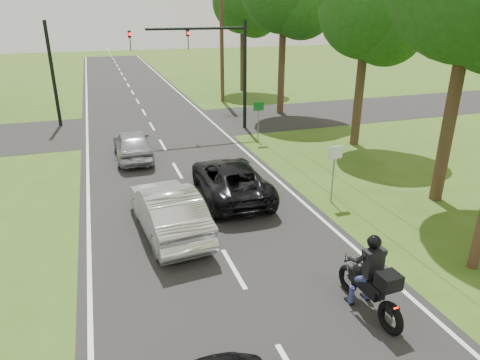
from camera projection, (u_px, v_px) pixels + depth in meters
name	position (u px, v px, depth m)	size (l,w,h in m)	color
ground	(233.00, 269.00, 11.57)	(140.00, 140.00, 0.00)	#365317
road	(169.00, 157.00, 20.37)	(8.00, 100.00, 0.01)	black
cross_road	(152.00, 126.00, 25.65)	(60.00, 7.00, 0.01)	black
motorcycle_rider	(372.00, 283.00, 9.65)	(0.65, 2.30, 1.98)	black
dark_suv	(230.00, 179.00, 15.83)	(2.26, 4.89, 1.36)	black
silver_sedan	(168.00, 210.00, 13.18)	(1.61, 4.61, 1.52)	silver
silver_suv	(133.00, 144.00, 19.86)	(1.63, 4.05, 1.38)	#A4A6AC
traffic_signal	(213.00, 57.00, 23.34)	(6.38, 0.44, 6.00)	black
signal_pole_far	(53.00, 75.00, 24.75)	(0.20, 0.20, 6.00)	black
utility_pole_far	(222.00, 31.00, 30.89)	(1.60, 0.28, 10.00)	#4F3624
sign_white	(335.00, 161.00, 14.99)	(0.55, 0.07, 2.12)	slate
sign_green	(259.00, 112.00, 22.09)	(0.55, 0.07, 2.12)	slate
tree_row_c	(374.00, 16.00, 19.90)	(4.80, 4.65, 8.76)	#332316
tree_row_e	(247.00, 6.00, 34.54)	(5.28, 5.12, 9.61)	#332316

